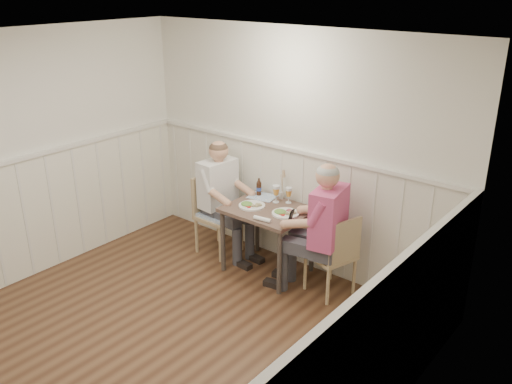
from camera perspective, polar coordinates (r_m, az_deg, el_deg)
ground_plane at (r=4.99m, az=-12.12°, el=-16.38°), size 4.50×4.50×0.00m
room_shell at (r=4.24m, az=-13.71°, el=0.02°), size 4.04×4.54×2.60m
wainscot at (r=4.99m, az=-6.65°, el=-6.57°), size 4.00×4.49×1.34m
dining_table at (r=5.80m, az=1.24°, el=-2.69°), size 0.87×0.70×0.75m
chair_right at (r=5.50m, az=8.25°, el=-6.36°), size 0.51×0.51×0.87m
chair_left at (r=6.33m, az=-4.35°, el=-1.99°), size 0.44×0.44×0.93m
man_in_pink at (r=5.43m, az=7.07°, el=-5.17°), size 0.72×0.51×1.44m
diner_cream at (r=6.27m, az=-3.73°, el=-1.49°), size 0.66×0.46×1.38m
plate_man at (r=5.62m, az=3.02°, el=-2.14°), size 0.28×0.28×0.07m
plate_diner at (r=5.80m, az=-0.60°, el=-1.33°), size 0.29×0.29×0.07m
beer_glass_a at (r=5.86m, az=3.46°, el=-0.07°), size 0.07×0.07×0.18m
beer_glass_b at (r=5.86m, az=2.13°, el=0.10°), size 0.08×0.08×0.20m
beer_bottle at (r=6.07m, az=0.30°, el=0.45°), size 0.06×0.06×0.20m
rolled_napkin at (r=5.46m, az=0.67°, el=-2.87°), size 0.20×0.07×0.04m
grass_vase at (r=5.96m, az=2.70°, el=0.76°), size 0.04×0.04×0.37m
gingham_mat at (r=6.06m, az=0.68°, el=-0.48°), size 0.33×0.29×0.01m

